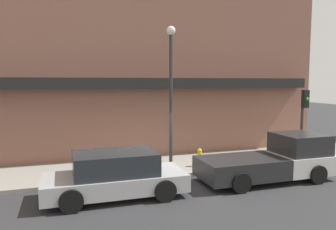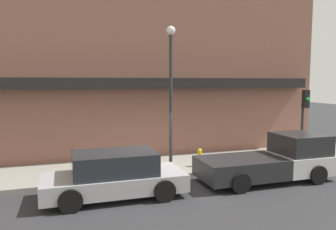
# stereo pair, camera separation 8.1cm
# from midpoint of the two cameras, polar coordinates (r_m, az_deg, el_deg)

# --- Properties ---
(ground_plane) EXTENTS (80.00, 80.00, 0.00)m
(ground_plane) POSITION_cam_midpoint_polar(r_m,az_deg,el_deg) (12.78, -1.76, -11.26)
(ground_plane) COLOR #2D2D30
(sidewalk) EXTENTS (36.00, 3.39, 0.15)m
(sidewalk) POSITION_cam_midpoint_polar(r_m,az_deg,el_deg) (14.33, -3.66, -9.06)
(sidewalk) COLOR gray
(sidewalk) RESTS_ON ground
(building) EXTENTS (19.80, 3.80, 11.28)m
(building) POSITION_cam_midpoint_polar(r_m,az_deg,el_deg) (17.05, -6.50, 12.10)
(building) COLOR brown
(building) RESTS_ON ground
(pickup_truck) EXTENTS (5.18, 2.15, 1.73)m
(pickup_truck) POSITION_cam_midpoint_polar(r_m,az_deg,el_deg) (13.25, 18.07, -7.52)
(pickup_truck) COLOR silver
(pickup_truck) RESTS_ON ground
(parked_car) EXTENTS (4.55, 2.10, 1.49)m
(parked_car) POSITION_cam_midpoint_polar(r_m,az_deg,el_deg) (10.96, -9.08, -10.29)
(parked_car) COLOR #ADADB2
(parked_car) RESTS_ON ground
(fire_hydrant) EXTENTS (0.21, 0.21, 0.77)m
(fire_hydrant) POSITION_cam_midpoint_polar(r_m,az_deg,el_deg) (14.17, 5.69, -7.36)
(fire_hydrant) COLOR yellow
(fire_hydrant) RESTS_ON sidewalk
(street_lamp) EXTENTS (0.36, 0.36, 5.79)m
(street_lamp) POSITION_cam_midpoint_polar(r_m,az_deg,el_deg) (13.11, 0.67, 5.78)
(street_lamp) COLOR #2D2D2D
(street_lamp) RESTS_ON sidewalk
(traffic_light) EXTENTS (0.28, 0.42, 3.24)m
(traffic_light) POSITION_cam_midpoint_polar(r_m,az_deg,el_deg) (15.96, 22.75, 0.47)
(traffic_light) COLOR #2D2D2D
(traffic_light) RESTS_ON sidewalk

